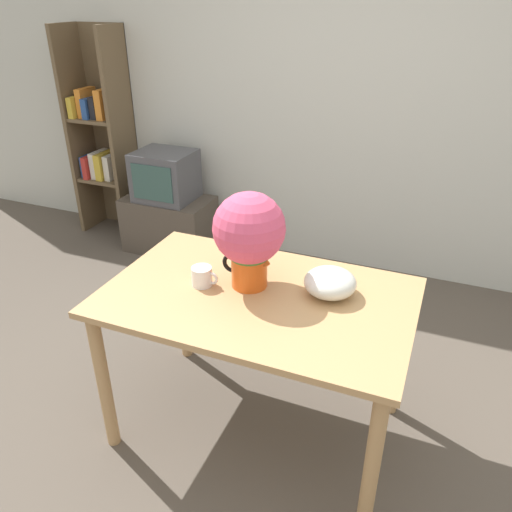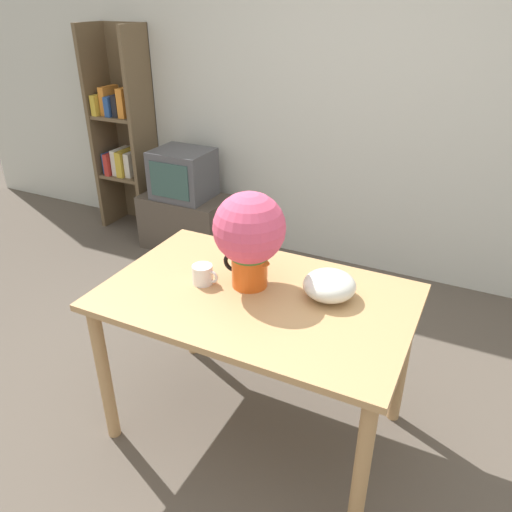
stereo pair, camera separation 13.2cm
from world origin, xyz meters
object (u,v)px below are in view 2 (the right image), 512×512
(white_bowl, at_px, (329,285))
(tv_set, at_px, (183,174))
(flower_vase, at_px, (249,235))
(coffee_mug, at_px, (203,275))

(white_bowl, distance_m, tv_set, 2.22)
(flower_vase, xyz_separation_m, white_bowl, (0.35, 0.06, -0.19))
(coffee_mug, relative_size, white_bowl, 0.55)
(flower_vase, relative_size, tv_set, 0.97)
(flower_vase, bearing_deg, white_bowl, 9.48)
(white_bowl, bearing_deg, tv_set, 140.12)
(tv_set, bearing_deg, coffee_mug, -53.34)
(flower_vase, distance_m, white_bowl, 0.40)
(white_bowl, relative_size, tv_set, 0.50)
(coffee_mug, xyz_separation_m, tv_set, (-1.16, 1.56, -0.17))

